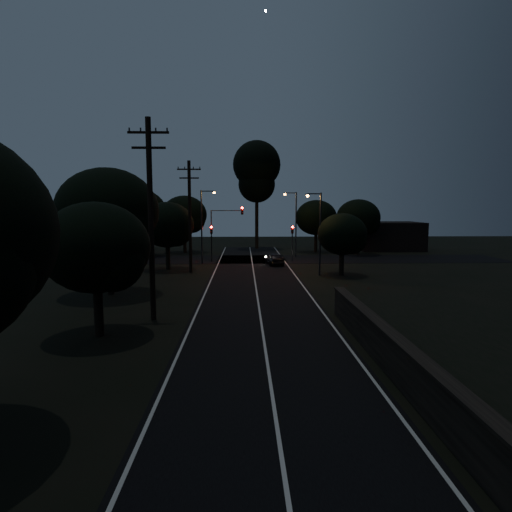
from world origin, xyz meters
name	(u,v)px	position (x,y,z in m)	size (l,w,h in m)	color
ground	(288,501)	(0.00, 0.00, 0.00)	(160.00, 160.00, 0.00)	black
road_surface	(254,274)	(0.00, 31.12, 0.01)	(60.00, 70.00, 0.03)	black
utility_pole_mid	(151,216)	(-6.00, 15.00, 5.74)	(2.20, 0.30, 11.00)	black
utility_pole_far	(190,215)	(-6.00, 32.00, 5.48)	(2.20, 0.30, 10.50)	black
tree_left_b	(99,250)	(-7.82, 11.90, 4.23)	(5.13, 5.13, 6.52)	black
tree_left_c	(111,213)	(-10.25, 21.86, 5.81)	(7.11, 7.11, 8.98)	black
tree_left_d	(169,226)	(-8.31, 33.89, 4.36)	(5.30, 5.30, 6.73)	black
tree_far_nw	(186,216)	(-8.78, 49.88, 5.01)	(6.10, 6.10, 7.73)	black
tree_far_w	(142,213)	(-13.77, 45.87, 5.46)	(6.59, 6.59, 8.41)	black
tree_far_ne	(318,218)	(9.20, 49.89, 4.62)	(5.65, 5.65, 7.14)	black
tree_far_e	(360,219)	(14.20, 46.89, 4.66)	(5.67, 5.67, 7.20)	black
tree_right_a	(344,235)	(8.16, 29.91, 3.67)	(4.46, 4.46, 5.67)	black
tall_pine	(257,171)	(1.00, 55.00, 11.41)	(6.96, 6.96, 15.82)	black
building_left	(108,235)	(-20.00, 52.00, 2.20)	(10.00, 8.00, 4.40)	black
building_right	(388,236)	(20.00, 53.00, 2.00)	(9.00, 7.00, 4.00)	black
signal_left	(211,237)	(-4.60, 39.99, 2.84)	(0.28, 0.35, 4.10)	black
signal_right	(292,237)	(4.60, 39.99, 2.84)	(0.28, 0.35, 4.10)	black
signal_mast	(226,224)	(-2.91, 39.99, 4.34)	(3.70, 0.35, 6.25)	black
streetlight_a	(203,222)	(-5.31, 38.00, 4.64)	(1.66, 0.26, 8.00)	black
streetlight_b	(294,220)	(5.31, 44.00, 4.64)	(1.66, 0.26, 8.00)	black
streetlight_c	(318,228)	(5.83, 30.00, 4.35)	(1.46, 0.26, 7.50)	black
car	(275,259)	(2.39, 37.17, 0.65)	(1.54, 3.83, 1.31)	black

